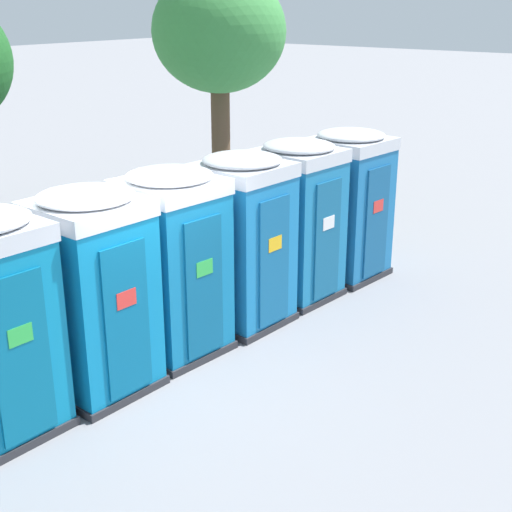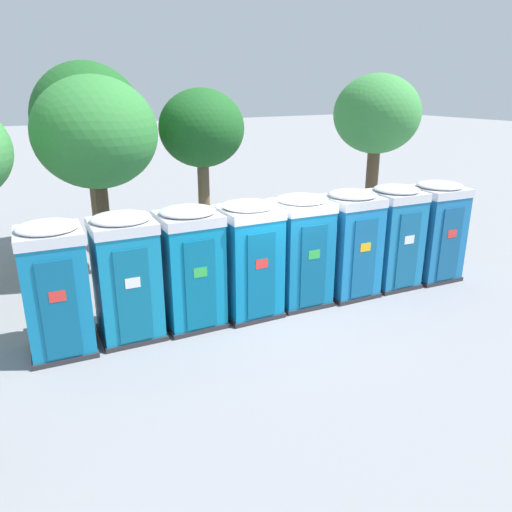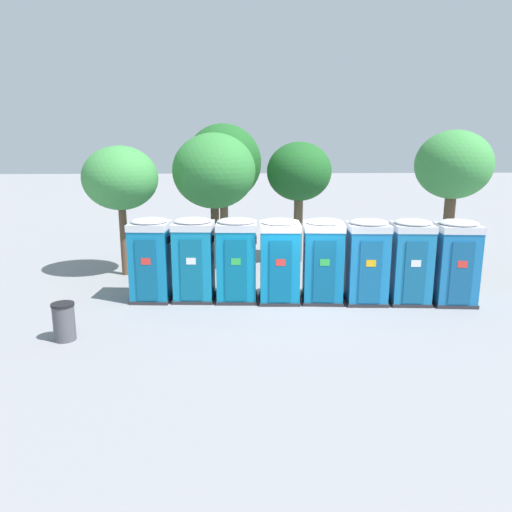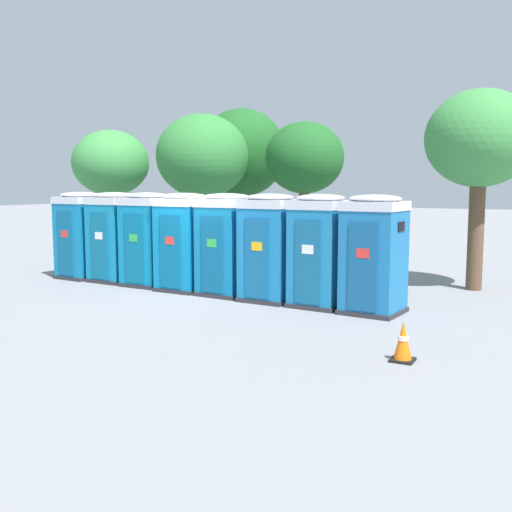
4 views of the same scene
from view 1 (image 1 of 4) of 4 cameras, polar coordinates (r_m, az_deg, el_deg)
ground_plane at (r=9.57m, az=-9.05°, el=-8.79°), size 120.00×120.00×0.00m
portapotty_3 at (r=8.68m, az=-12.84°, el=-2.78°), size 1.27×1.25×2.54m
portapotty_4 at (r=9.46m, az=-6.63°, el=-0.49°), size 1.29×1.29×2.54m
portapotty_5 at (r=10.28m, az=-1.03°, el=1.33°), size 1.27×1.26×2.54m
portapotty_6 at (r=11.24m, az=3.38°, el=2.93°), size 1.25×1.29×2.54m
portapotty_7 at (r=12.22m, az=7.41°, el=4.19°), size 1.30×1.30×2.54m
street_tree_2 at (r=15.34m, az=-2.97°, el=17.28°), size 2.77×2.77×5.17m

